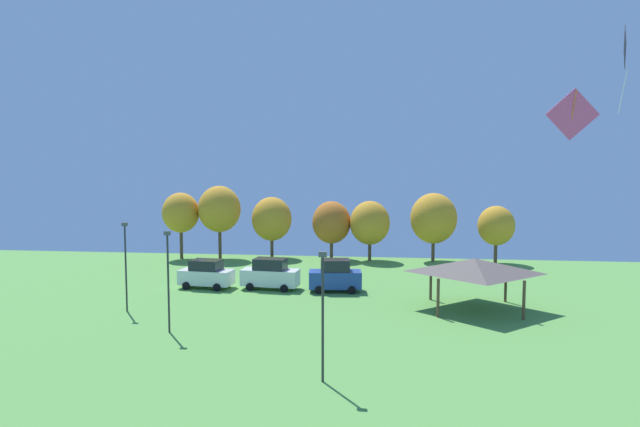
{
  "coord_description": "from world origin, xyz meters",
  "views": [
    {
      "loc": [
        3.01,
        2.57,
        9.35
      ],
      "look_at": [
        1.34,
        16.72,
        8.28
      ],
      "focal_mm": 28.0,
      "sensor_mm": 36.0,
      "label": 1
    }
  ],
  "objects_px": {
    "parked_car_leftmost": "(206,274)",
    "light_post_1": "(126,261)",
    "parked_car_second_from_left": "(270,274)",
    "kite_flying_4": "(625,49)",
    "light_post_0": "(168,276)",
    "treeline_tree_1": "(219,209)",
    "treeline_tree_6": "(496,226)",
    "park_pavilion": "(474,266)",
    "treeline_tree_4": "(370,223)",
    "light_post_2": "(323,309)",
    "treeline_tree_0": "(181,213)",
    "treeline_tree_2": "(272,219)",
    "kite_flying_3": "(572,114)",
    "treeline_tree_5": "(434,218)",
    "treeline_tree_3": "(331,222)"
  },
  "relations": [
    {
      "from": "parked_car_leftmost",
      "to": "light_post_1",
      "type": "xyz_separation_m",
      "value": [
        -2.99,
        -7.65,
        2.32
      ]
    },
    {
      "from": "parked_car_leftmost",
      "to": "parked_car_second_from_left",
      "type": "height_order",
      "value": "parked_car_second_from_left"
    },
    {
      "from": "kite_flying_4",
      "to": "parked_car_leftmost",
      "type": "height_order",
      "value": "kite_flying_4"
    },
    {
      "from": "light_post_0",
      "to": "treeline_tree_1",
      "type": "relative_size",
      "value": 0.74
    },
    {
      "from": "light_post_1",
      "to": "treeline_tree_6",
      "type": "bearing_deg",
      "value": 37.34
    },
    {
      "from": "kite_flying_4",
      "to": "park_pavilion",
      "type": "height_order",
      "value": "kite_flying_4"
    },
    {
      "from": "park_pavilion",
      "to": "treeline_tree_4",
      "type": "distance_m",
      "value": 20.86
    },
    {
      "from": "parked_car_second_from_left",
      "to": "light_post_2",
      "type": "bearing_deg",
      "value": -64.98
    },
    {
      "from": "park_pavilion",
      "to": "treeline_tree_0",
      "type": "distance_m",
      "value": 34.32
    },
    {
      "from": "kite_flying_4",
      "to": "treeline_tree_2",
      "type": "bearing_deg",
      "value": 142.72
    },
    {
      "from": "kite_flying_4",
      "to": "parked_car_leftmost",
      "type": "distance_m",
      "value": 34.35
    },
    {
      "from": "kite_flying_3",
      "to": "treeline_tree_5",
      "type": "relative_size",
      "value": 0.24
    },
    {
      "from": "light_post_1",
      "to": "treeline_tree_3",
      "type": "height_order",
      "value": "treeline_tree_3"
    },
    {
      "from": "kite_flying_3",
      "to": "treeline_tree_3",
      "type": "xyz_separation_m",
      "value": [
        -12.07,
        36.52,
        -7.37
      ]
    },
    {
      "from": "parked_car_second_from_left",
      "to": "treeline_tree_5",
      "type": "xyz_separation_m",
      "value": [
        14.84,
        15.3,
        3.49
      ]
    },
    {
      "from": "kite_flying_3",
      "to": "park_pavilion",
      "type": "bearing_deg",
      "value": 90.41
    },
    {
      "from": "treeline_tree_1",
      "to": "light_post_2",
      "type": "bearing_deg",
      "value": -64.61
    },
    {
      "from": "kite_flying_4",
      "to": "treeline_tree_3",
      "type": "distance_m",
      "value": 32.27
    },
    {
      "from": "treeline_tree_0",
      "to": "treeline_tree_5",
      "type": "relative_size",
      "value": 1.0
    },
    {
      "from": "kite_flying_4",
      "to": "park_pavilion",
      "type": "distance_m",
      "value": 16.87
    },
    {
      "from": "treeline_tree_2",
      "to": "treeline_tree_4",
      "type": "height_order",
      "value": "treeline_tree_2"
    },
    {
      "from": "parked_car_second_from_left",
      "to": "light_post_2",
      "type": "xyz_separation_m",
      "value": [
        6.41,
        -18.06,
        2.13
      ]
    },
    {
      "from": "park_pavilion",
      "to": "treeline_tree_3",
      "type": "distance_m",
      "value": 23.17
    },
    {
      "from": "park_pavilion",
      "to": "treeline_tree_6",
      "type": "relative_size",
      "value": 1.14
    },
    {
      "from": "park_pavilion",
      "to": "treeline_tree_2",
      "type": "relative_size",
      "value": 1.01
    },
    {
      "from": "parked_car_leftmost",
      "to": "treeline_tree_5",
      "type": "bearing_deg",
      "value": 43.62
    },
    {
      "from": "kite_flying_3",
      "to": "parked_car_leftmost",
      "type": "distance_m",
      "value": 31.46
    },
    {
      "from": "light_post_1",
      "to": "treeline_tree_4",
      "type": "distance_m",
      "value": 28.05
    },
    {
      "from": "kite_flying_3",
      "to": "parked_car_second_from_left",
      "type": "relative_size",
      "value": 0.38
    },
    {
      "from": "kite_flying_4",
      "to": "treeline_tree_6",
      "type": "distance_m",
      "value": 24.49
    },
    {
      "from": "kite_flying_4",
      "to": "light_post_1",
      "type": "relative_size",
      "value": 0.9
    },
    {
      "from": "treeline_tree_2",
      "to": "treeline_tree_1",
      "type": "bearing_deg",
      "value": -167.19
    },
    {
      "from": "light_post_2",
      "to": "treeline_tree_3",
      "type": "distance_m",
      "value": 33.59
    },
    {
      "from": "park_pavilion",
      "to": "light_post_1",
      "type": "distance_m",
      "value": 24.22
    },
    {
      "from": "treeline_tree_5",
      "to": "treeline_tree_6",
      "type": "xyz_separation_m",
      "value": [
        6.54,
        -0.43,
        -0.69
      ]
    },
    {
      "from": "kite_flying_4",
      "to": "light_post_2",
      "type": "relative_size",
      "value": 0.93
    },
    {
      "from": "treeline_tree_5",
      "to": "treeline_tree_6",
      "type": "height_order",
      "value": "treeline_tree_5"
    },
    {
      "from": "parked_car_second_from_left",
      "to": "kite_flying_3",
      "type": "bearing_deg",
      "value": -47.9
    },
    {
      "from": "kite_flying_4",
      "to": "treeline_tree_3",
      "type": "relative_size",
      "value": 0.85
    },
    {
      "from": "treeline_tree_4",
      "to": "treeline_tree_6",
      "type": "relative_size",
      "value": 1.07
    },
    {
      "from": "parked_car_leftmost",
      "to": "kite_flying_4",
      "type": "bearing_deg",
      "value": -3.78
    },
    {
      "from": "kite_flying_4",
      "to": "park_pavilion",
      "type": "bearing_deg",
      "value": 173.4
    },
    {
      "from": "kite_flying_4",
      "to": "treeline_tree_5",
      "type": "relative_size",
      "value": 0.74
    },
    {
      "from": "parked_car_leftmost",
      "to": "light_post_0",
      "type": "distance_m",
      "value": 12.15
    },
    {
      "from": "treeline_tree_1",
      "to": "treeline_tree_6",
      "type": "relative_size",
      "value": 1.34
    },
    {
      "from": "light_post_0",
      "to": "light_post_1",
      "type": "distance_m",
      "value": 6.39
    },
    {
      "from": "parked_car_leftmost",
      "to": "treeline_tree_2",
      "type": "height_order",
      "value": "treeline_tree_2"
    },
    {
      "from": "treeline_tree_4",
      "to": "parked_car_second_from_left",
      "type": "bearing_deg",
      "value": -117.91
    },
    {
      "from": "light_post_1",
      "to": "treeline_tree_2",
      "type": "relative_size",
      "value": 0.88
    },
    {
      "from": "park_pavilion",
      "to": "treeline_tree_4",
      "type": "xyz_separation_m",
      "value": [
        -7.65,
        19.37,
        1.12
      ]
    }
  ]
}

